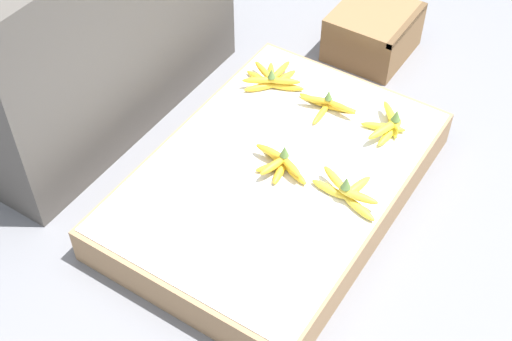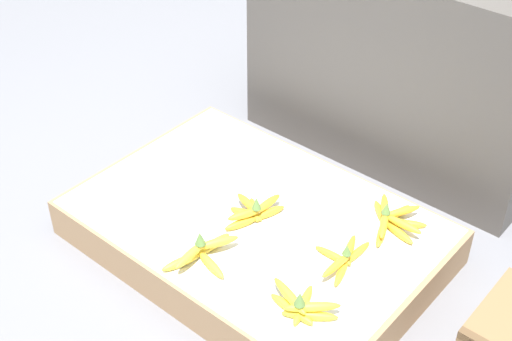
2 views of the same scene
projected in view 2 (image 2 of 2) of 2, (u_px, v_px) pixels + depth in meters
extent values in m
plane|color=slate|center=(256.00, 247.00, 2.34)|extent=(10.00, 10.00, 0.00)
cube|color=#997551|center=(256.00, 232.00, 2.30)|extent=(1.13, 0.77, 0.13)
cube|color=silver|center=(256.00, 216.00, 2.26)|extent=(1.09, 0.75, 0.00)
cube|color=#4C4742|center=(404.00, 60.00, 2.58)|extent=(1.11, 0.46, 0.76)
ellipsoid|color=gold|center=(182.00, 262.00, 2.07)|extent=(0.06, 0.13, 0.03)
ellipsoid|color=gold|center=(211.00, 265.00, 2.06)|extent=(0.13, 0.06, 0.03)
ellipsoid|color=gold|center=(214.00, 245.00, 2.13)|extent=(0.04, 0.13, 0.03)
ellipsoid|color=gold|center=(191.00, 256.00, 2.05)|extent=(0.04, 0.13, 0.03)
ellipsoid|color=gold|center=(218.00, 242.00, 2.10)|extent=(0.09, 0.13, 0.03)
cone|color=#5B7F3D|center=(200.00, 238.00, 2.06)|extent=(0.03, 0.03, 0.04)
ellipsoid|color=yellow|center=(310.00, 315.00, 1.91)|extent=(0.14, 0.11, 0.03)
ellipsoid|color=yellow|center=(303.00, 305.00, 1.94)|extent=(0.08, 0.15, 0.03)
ellipsoid|color=yellow|center=(292.00, 309.00, 1.93)|extent=(0.16, 0.04, 0.03)
ellipsoid|color=yellow|center=(313.00, 307.00, 1.90)|extent=(0.13, 0.13, 0.03)
ellipsoid|color=yellow|center=(289.00, 296.00, 1.93)|extent=(0.15, 0.08, 0.03)
cone|color=#5B7F3D|center=(300.00, 298.00, 1.87)|extent=(0.03, 0.03, 0.04)
ellipsoid|color=gold|center=(269.00, 213.00, 2.25)|extent=(0.06, 0.12, 0.03)
ellipsoid|color=gold|center=(254.00, 210.00, 2.26)|extent=(0.11, 0.09, 0.03)
ellipsoid|color=gold|center=(246.00, 214.00, 2.24)|extent=(0.12, 0.05, 0.03)
ellipsoid|color=gold|center=(241.00, 223.00, 2.21)|extent=(0.07, 0.12, 0.03)
ellipsoid|color=gold|center=(268.00, 203.00, 2.24)|extent=(0.03, 0.12, 0.03)
ellipsoid|color=gold|center=(248.00, 203.00, 2.25)|extent=(0.12, 0.05, 0.03)
ellipsoid|color=gold|center=(246.00, 215.00, 2.20)|extent=(0.07, 0.12, 0.03)
cone|color=#5B7F3D|center=(256.00, 203.00, 2.19)|extent=(0.03, 0.03, 0.04)
ellipsoid|color=gold|center=(357.00, 253.00, 2.10)|extent=(0.03, 0.13, 0.02)
ellipsoid|color=gold|center=(332.00, 256.00, 2.09)|extent=(0.13, 0.03, 0.02)
ellipsoid|color=gold|center=(342.00, 271.00, 2.04)|extent=(0.06, 0.13, 0.02)
ellipsoid|color=gold|center=(349.00, 249.00, 2.09)|extent=(0.06, 0.13, 0.02)
ellipsoid|color=gold|center=(336.00, 265.00, 2.03)|extent=(0.03, 0.13, 0.02)
cone|color=#5B7F3D|center=(347.00, 250.00, 2.04)|extent=(0.03, 0.03, 0.04)
ellipsoid|color=gold|center=(381.00, 233.00, 2.17)|extent=(0.07, 0.13, 0.02)
ellipsoid|color=gold|center=(398.00, 232.00, 2.18)|extent=(0.13, 0.06, 0.02)
ellipsoid|color=gold|center=(406.00, 224.00, 2.21)|extent=(0.12, 0.09, 0.02)
ellipsoid|color=gold|center=(396.00, 214.00, 2.24)|extent=(0.04, 0.13, 0.02)
ellipsoid|color=gold|center=(381.00, 214.00, 2.25)|extent=(0.11, 0.10, 0.02)
ellipsoid|color=gold|center=(384.00, 224.00, 2.17)|extent=(0.08, 0.13, 0.02)
ellipsoid|color=gold|center=(403.00, 224.00, 2.17)|extent=(0.13, 0.03, 0.02)
ellipsoid|color=gold|center=(401.00, 212.00, 2.22)|extent=(0.08, 0.12, 0.02)
ellipsoid|color=gold|center=(385.00, 207.00, 2.23)|extent=(0.09, 0.12, 0.02)
cone|color=#5B7F3D|center=(387.00, 208.00, 2.18)|extent=(0.03, 0.03, 0.04)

